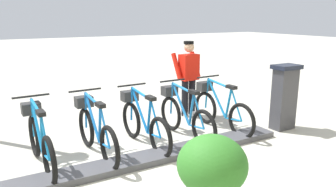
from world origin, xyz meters
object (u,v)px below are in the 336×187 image
bike_docked_1 (184,115)px  worker_near_rack (188,76)px  bike_docked_3 (95,130)px  bike_docked_2 (143,122)px  bike_docked_0 (220,108)px  bike_docked_4 (40,139)px  planter_bush (212,174)px  payment_kiosk (284,96)px

bike_docked_1 → worker_near_rack: size_ratio=1.04×
worker_near_rack → bike_docked_3: bearing=113.8°
bike_docked_1 → bike_docked_2: same height
bike_docked_0 → bike_docked_2: bearing=90.0°
bike_docked_3 → bike_docked_4: same height
bike_docked_4 → worker_near_rack: size_ratio=1.04×
bike_docked_3 → bike_docked_0: bearing=-90.0°
worker_near_rack → planter_bush: bearing=150.8°
bike_docked_4 → bike_docked_2: bearing=-90.0°
bike_docked_3 → worker_near_rack: size_ratio=1.04×
bike_docked_3 → worker_near_rack: (1.09, -2.47, 0.48)m
bike_docked_0 → bike_docked_3: same height
bike_docked_0 → bike_docked_1: (0.00, 0.83, 0.00)m
bike_docked_0 → worker_near_rack: bearing=1.8°
bike_docked_0 → worker_near_rack: size_ratio=1.04×
payment_kiosk → worker_near_rack: size_ratio=0.77×
bike_docked_0 → bike_docked_3: size_ratio=1.00×
worker_near_rack → planter_bush: 3.88m
bike_docked_4 → planter_bush: (-2.28, -1.41, 0.11)m
bike_docked_3 → payment_kiosk: bearing=-99.0°
worker_near_rack → bike_docked_4: bearing=108.2°
bike_docked_2 → bike_docked_0: bearing=-90.0°
bike_docked_0 → worker_near_rack: (1.09, 0.03, 0.48)m
payment_kiosk → bike_docked_0: 1.28m
bike_docked_1 → bike_docked_0: bearing=-90.0°
bike_docked_0 → bike_docked_1: same height
bike_docked_0 → bike_docked_4: bearing=90.0°
payment_kiosk → planter_bush: (-1.71, 3.04, -0.12)m
worker_near_rack → planter_bush: size_ratio=1.71×
payment_kiosk → bike_docked_3: size_ratio=0.74×
bike_docked_0 → bike_docked_4: same height
bike_docked_4 → bike_docked_1: bearing=-90.0°
payment_kiosk → bike_docked_0: bearing=62.9°
payment_kiosk → bike_docked_3: bearing=81.0°
bike_docked_3 → worker_near_rack: worker_near_rack is taller
bike_docked_1 → bike_docked_3: 1.67m
bike_docked_1 → worker_near_rack: (1.09, -0.80, 0.48)m
bike_docked_4 → worker_near_rack: 3.51m
payment_kiosk → bike_docked_2: bearing=78.4°
payment_kiosk → planter_bush: size_ratio=1.32×
bike_docked_1 → planter_bush: size_ratio=1.77×
bike_docked_1 → planter_bush: bike_docked_1 is taller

